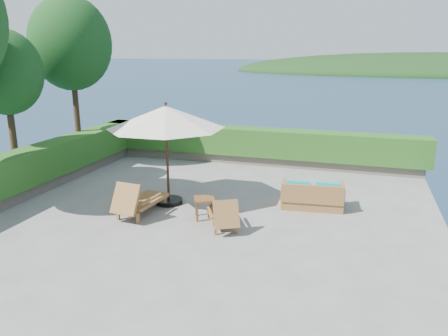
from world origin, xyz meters
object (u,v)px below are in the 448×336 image
(wicker_loveseat, at_px, (312,197))
(side_table, at_px, (204,202))
(patio_umbrella, at_px, (166,118))
(lounge_left, at_px, (138,200))
(lounge_right, at_px, (223,214))

(wicker_loveseat, bearing_deg, side_table, -153.48)
(patio_umbrella, relative_size, wicker_loveseat, 2.38)
(lounge_left, height_order, side_table, lounge_left)
(lounge_right, distance_m, side_table, 0.78)
(lounge_right, bearing_deg, patio_umbrella, 120.84)
(side_table, xyz_separation_m, wicker_loveseat, (2.56, 1.60, -0.13))
(lounge_right, relative_size, wicker_loveseat, 0.89)
(lounge_left, bearing_deg, wicker_loveseat, 30.17)
(lounge_right, bearing_deg, side_table, 117.63)
(patio_umbrella, distance_m, lounge_left, 2.32)
(patio_umbrella, bearing_deg, side_table, -29.85)
(lounge_left, xyz_separation_m, side_table, (1.72, 0.31, 0.04))
(wicker_loveseat, bearing_deg, patio_umbrella, -173.68)
(lounge_left, distance_m, wicker_loveseat, 4.69)
(lounge_right, distance_m, wicker_loveseat, 2.81)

